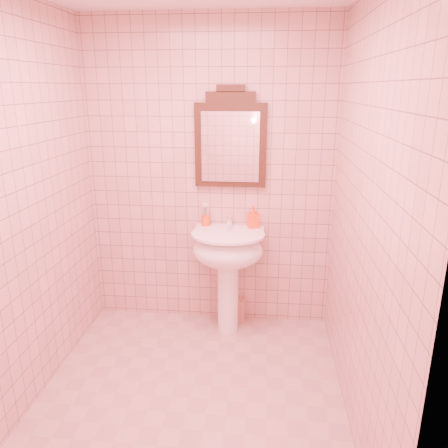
# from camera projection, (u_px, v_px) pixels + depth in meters

# --- Properties ---
(floor) EXTENTS (2.20, 2.20, 0.00)m
(floor) POSITION_uv_depth(u_px,v_px,m) (190.00, 398.00, 2.87)
(floor) COLOR tan
(floor) RESTS_ON ground
(back_wall) EXTENTS (2.00, 0.02, 2.50)m
(back_wall) POSITION_uv_depth(u_px,v_px,m) (210.00, 178.00, 3.54)
(back_wall) COLOR #D09B91
(back_wall) RESTS_ON floor
(pedestal_sink) EXTENTS (0.58, 0.58, 0.86)m
(pedestal_sink) POSITION_uv_depth(u_px,v_px,m) (228.00, 257.00, 3.48)
(pedestal_sink) COLOR white
(pedestal_sink) RESTS_ON floor
(faucet) EXTENTS (0.04, 0.16, 0.11)m
(faucet) POSITION_uv_depth(u_px,v_px,m) (229.00, 221.00, 3.54)
(faucet) COLOR white
(faucet) RESTS_ON pedestal_sink
(mirror) EXTENTS (0.56, 0.06, 0.78)m
(mirror) POSITION_uv_depth(u_px,v_px,m) (230.00, 141.00, 3.41)
(mirror) COLOR black
(mirror) RESTS_ON back_wall
(toothbrush_cup) EXTENTS (0.07, 0.07, 0.17)m
(toothbrush_cup) POSITION_uv_depth(u_px,v_px,m) (206.00, 220.00, 3.60)
(toothbrush_cup) COLOR #DD4812
(toothbrush_cup) RESTS_ON pedestal_sink
(soap_dispenser) EXTENTS (0.11, 0.11, 0.18)m
(soap_dispenser) POSITION_uv_depth(u_px,v_px,m) (253.00, 217.00, 3.53)
(soap_dispenser) COLOR #F93E15
(soap_dispenser) RESTS_ON pedestal_sink
(towel) EXTENTS (0.18, 0.14, 0.20)m
(towel) POSITION_uv_depth(u_px,v_px,m) (235.00, 310.00, 3.81)
(towel) COLOR tan
(towel) RESTS_ON floor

